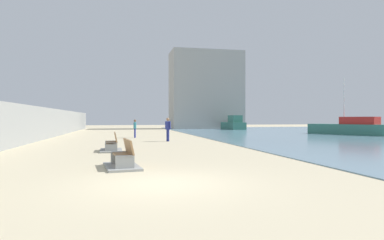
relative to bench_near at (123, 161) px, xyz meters
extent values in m
plane|color=#C6B793|center=(0.97, 14.95, -0.23)|extent=(120.00, 120.00, 0.00)
cube|color=gray|center=(-6.53, 14.95, 1.07)|extent=(0.80, 64.00, 2.60)
cube|color=gray|center=(0.07, -0.70, 0.01)|extent=(0.62, 0.28, 0.50)
cube|color=gray|center=(-0.12, 0.69, 0.01)|extent=(0.62, 0.28, 0.50)
cube|color=#997047|center=(-0.03, 0.00, 0.22)|extent=(0.71, 1.65, 0.06)
cube|color=#997047|center=(0.20, 0.03, 0.50)|extent=(0.37, 1.61, 0.50)
cube|color=gray|center=(-0.03, 0.00, -0.19)|extent=(1.37, 2.23, 0.08)
cube|color=gray|center=(-0.56, 5.29, 0.01)|extent=(0.61, 0.22, 0.50)
cube|color=gray|center=(-0.61, 6.69, 0.01)|extent=(0.61, 0.22, 0.50)
cube|color=#997047|center=(-0.59, 5.99, 0.22)|extent=(0.56, 1.62, 0.06)
cube|color=#997047|center=(-0.36, 6.00, 0.50)|extent=(0.22, 1.60, 0.50)
cube|color=gray|center=(-0.59, 5.99, -0.19)|extent=(1.18, 2.14, 0.08)
cylinder|color=navy|center=(3.24, 12.69, 0.20)|extent=(0.12, 0.12, 0.87)
cylinder|color=navy|center=(3.32, 12.59, 0.20)|extent=(0.12, 0.12, 0.87)
cube|color=navy|center=(3.28, 12.64, 0.95)|extent=(0.34, 0.36, 0.62)
sphere|color=#936B4C|center=(3.28, 12.64, 1.40)|extent=(0.24, 0.24, 0.24)
cylinder|color=navy|center=(3.14, 12.81, 0.98)|extent=(0.09, 0.09, 0.56)
cylinder|color=navy|center=(3.42, 12.47, 0.98)|extent=(0.09, 0.09, 0.56)
cylinder|color=navy|center=(1.04, 17.72, 0.17)|extent=(0.12, 0.12, 0.80)
cylinder|color=navy|center=(1.08, 17.85, 0.17)|extent=(0.12, 0.12, 0.80)
cube|color=teal|center=(1.06, 17.79, 0.85)|extent=(0.26, 0.36, 0.57)
sphere|color=brown|center=(1.06, 17.79, 1.27)|extent=(0.22, 0.22, 0.22)
cylinder|color=teal|center=(1.00, 17.57, 0.88)|extent=(0.09, 0.09, 0.51)
cylinder|color=teal|center=(1.12, 18.00, 0.88)|extent=(0.09, 0.09, 0.51)
cube|color=#337060|center=(16.57, 36.43, 0.34)|extent=(2.37, 5.38, 1.07)
cube|color=#337060|center=(16.61, 35.64, 1.42)|extent=(1.59, 2.39, 1.07)
cube|color=#337060|center=(22.85, 18.45, 0.34)|extent=(5.52, 8.06, 1.07)
cube|color=red|center=(23.38, 17.39, 1.26)|extent=(2.95, 3.80, 0.76)
cylinder|color=silver|center=(22.67, 18.80, 3.30)|extent=(0.12, 0.12, 4.84)
cube|color=#9E9E99|center=(13.93, 42.95, 6.27)|extent=(12.00, 6.00, 13.01)
camera|label=1|loc=(0.00, -11.60, 1.46)|focal=30.83mm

